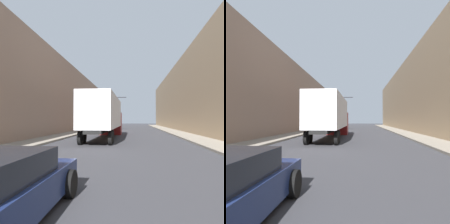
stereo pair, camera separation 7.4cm
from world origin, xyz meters
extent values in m
cube|color=gray|center=(6.68, 30.00, 0.07)|extent=(2.46, 80.00, 0.15)
cube|color=gray|center=(-6.68, 30.00, 0.07)|extent=(2.46, 80.00, 0.15)
cube|color=tan|center=(10.91, 30.00, 5.49)|extent=(6.00, 80.00, 10.99)
cube|color=#997A66|center=(-10.91, 30.00, 4.88)|extent=(6.00, 80.00, 9.76)
cube|color=silver|center=(-1.76, 20.93, 2.49)|extent=(2.49, 11.26, 2.78)
cube|color=black|center=(-1.76, 20.93, 0.95)|extent=(1.25, 11.26, 0.24)
cube|color=maroon|center=(-1.76, 27.80, 1.34)|extent=(2.49, 2.47, 2.67)
cylinder|color=black|center=(-2.86, 16.50, 0.50)|extent=(0.25, 1.00, 1.00)
cylinder|color=black|center=(-0.67, 16.50, 0.50)|extent=(0.25, 1.00, 1.00)
cylinder|color=black|center=(-2.86, 17.70, 0.50)|extent=(0.25, 1.00, 1.00)
cylinder|color=black|center=(-0.67, 17.70, 0.50)|extent=(0.25, 1.00, 1.00)
cylinder|color=black|center=(-2.86, 27.80, 0.50)|extent=(0.25, 1.00, 1.00)
cylinder|color=black|center=(-0.67, 27.80, 0.50)|extent=(0.25, 1.00, 1.00)
cylinder|color=black|center=(-0.54, 6.14, 0.32)|extent=(0.25, 0.64, 0.64)
cylinder|color=black|center=(-5.30, 37.47, 2.92)|extent=(0.20, 0.20, 5.83)
cube|color=black|center=(-2.76, 37.47, 5.53)|extent=(5.08, 0.12, 0.12)
cube|color=black|center=(-3.60, 37.47, 5.02)|extent=(0.30, 0.24, 0.90)
sphere|color=green|center=(-3.60, 37.33, 5.02)|extent=(0.18, 0.18, 0.18)
cube|color=black|center=(-1.91, 37.47, 5.02)|extent=(0.30, 0.24, 0.90)
sphere|color=gold|center=(-1.91, 37.33, 5.30)|extent=(0.18, 0.18, 0.18)
camera|label=1|loc=(0.98, 1.06, 1.83)|focal=35.00mm
camera|label=2|loc=(1.05, 1.07, 1.83)|focal=35.00mm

